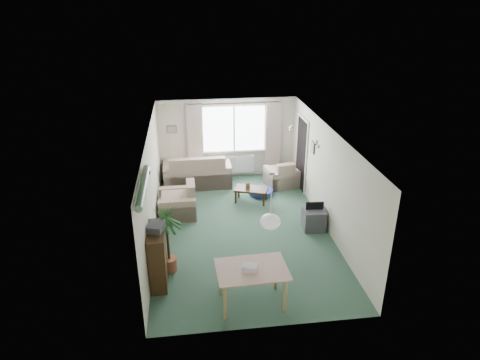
{
  "coord_description": "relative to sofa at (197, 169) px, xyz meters",
  "views": [
    {
      "loc": [
        -1.16,
        -8.72,
        5.16
      ],
      "look_at": [
        0.0,
        0.3,
        1.15
      ],
      "focal_mm": 32.0,
      "sensor_mm": 36.0,
      "label": 1
    }
  ],
  "objects": [
    {
      "name": "hifi_box",
      "position": [
        -0.9,
        -4.5,
        0.72
      ],
      "size": [
        0.37,
        0.41,
        0.14
      ],
      "primitive_type": "cube",
      "rotation": [
        0.0,
        0.0,
        -0.28
      ],
      "color": "#37373C",
      "rests_on": "bookshelf"
    },
    {
      "name": "ground",
      "position": [
        0.93,
        -2.75,
        -0.48
      ],
      "size": [
        6.5,
        6.5,
        0.0
      ],
      "primitive_type": "plane",
      "color": "#2D4B3B"
    },
    {
      "name": "pet_bed",
      "position": [
        1.72,
        -0.88,
        -0.41
      ],
      "size": [
        0.77,
        0.77,
        0.13
      ],
      "primitive_type": "cylinder",
      "rotation": [
        0.0,
        0.0,
        -0.16
      ],
      "color": "#22449C",
      "rests_on": "ground"
    },
    {
      "name": "bauble_cluster_b",
      "position": [
        2.53,
        -3.05,
        1.74
      ],
      "size": [
        0.2,
        0.2,
        0.2
      ],
      "primitive_type": "sphere",
      "color": "silver"
    },
    {
      "name": "bookshelf",
      "position": [
        -0.91,
        -4.49,
        0.09
      ],
      "size": [
        0.33,
        0.93,
        1.13
      ],
      "primitive_type": "cube",
      "rotation": [
        0.0,
        0.0,
        0.02
      ],
      "color": "black",
      "rests_on": "ground"
    },
    {
      "name": "coffee_table",
      "position": [
        1.37,
        -1.31,
        -0.29
      ],
      "size": [
        0.96,
        0.73,
        0.38
      ],
      "primitive_type": "cube",
      "rotation": [
        0.0,
        0.0,
        -0.33
      ],
      "color": "black",
      "rests_on": "ground"
    },
    {
      "name": "houseplant",
      "position": [
        -0.72,
        -4.16,
        0.28
      ],
      "size": [
        0.82,
        0.82,
        1.51
      ],
      "primitive_type": "cylinder",
      "rotation": [
        0.0,
        0.0,
        0.33
      ],
      "color": "#1C532B",
      "rests_on": "ground"
    },
    {
      "name": "curtain_left",
      "position": [
        -0.02,
        0.38,
        0.79
      ],
      "size": [
        0.45,
        0.08,
        2.0
      ],
      "primitive_type": "cube",
      "color": "beige"
    },
    {
      "name": "curtain_right",
      "position": [
        2.28,
        0.38,
        0.79
      ],
      "size": [
        0.45,
        0.08,
        2.0
      ],
      "primitive_type": "cube",
      "color": "beige"
    },
    {
      "name": "armchair_left",
      "position": [
        -0.57,
        -1.8,
        -0.05
      ],
      "size": [
        0.92,
        0.97,
        0.86
      ],
      "primitive_type": "cube",
      "rotation": [
        0.0,
        0.0,
        -1.56
      ],
      "color": "beige",
      "rests_on": "ground"
    },
    {
      "name": "gift_box",
      "position": [
        0.72,
        -5.39,
        0.3
      ],
      "size": [
        0.29,
        0.25,
        0.12
      ],
      "primitive_type": "cube",
      "rotation": [
        0.0,
        0.0,
        -0.31
      ],
      "color": "silver",
      "rests_on": "dining_table"
    },
    {
      "name": "armchair_corner",
      "position": [
        2.41,
        -0.36,
        -0.1
      ],
      "size": [
        0.97,
        0.93,
        0.76
      ],
      "primitive_type": "cube",
      "rotation": [
        0.0,
        0.0,
        3.31
      ],
      "color": "beige",
      "rests_on": "ground"
    },
    {
      "name": "wall_picture_right",
      "position": [
        2.91,
        -1.55,
        1.07
      ],
      "size": [
        0.03,
        0.24,
        0.3
      ],
      "primitive_type": "cube",
      "color": "brown"
    },
    {
      "name": "bauble_cluster_a",
      "position": [
        2.23,
        -1.85,
        1.74
      ],
      "size": [
        0.2,
        0.2,
        0.2
      ],
      "primitive_type": "sphere",
      "color": "silver"
    },
    {
      "name": "tv_cube",
      "position": [
        2.63,
        -2.89,
        -0.23
      ],
      "size": [
        0.54,
        0.59,
        0.5
      ],
      "primitive_type": "cube",
      "rotation": [
        0.0,
        0.0,
        -0.08
      ],
      "color": "#303034",
      "rests_on": "ground"
    },
    {
      "name": "tinsel_garland",
      "position": [
        -0.99,
        -5.05,
        1.8
      ],
      "size": [
        1.6,
        1.6,
        0.12
      ],
      "primitive_type": "cylinder",
      "color": "#196626"
    },
    {
      "name": "sofa",
      "position": [
        0.0,
        0.0,
        0.0
      ],
      "size": [
        1.93,
        1.04,
        0.96
      ],
      "primitive_type": "cube",
      "rotation": [
        0.0,
        0.0,
        3.15
      ],
      "color": "#BEB68F",
      "rests_on": "ground"
    },
    {
      "name": "window",
      "position": [
        1.13,
        0.48,
        1.02
      ],
      "size": [
        1.8,
        0.03,
        1.3
      ],
      "primitive_type": "cube",
      "color": "white"
    },
    {
      "name": "doorway",
      "position": [
        2.92,
        -0.55,
        0.52
      ],
      "size": [
        0.03,
        0.95,
        2.0
      ],
      "primitive_type": "cube",
      "color": "black"
    },
    {
      "name": "radiator",
      "position": [
        1.13,
        0.44,
        -0.08
      ],
      "size": [
        1.2,
        0.1,
        0.55
      ],
      "primitive_type": "cube",
      "color": "white"
    },
    {
      "name": "wall_picture_back",
      "position": [
        -0.67,
        0.48,
        1.07
      ],
      "size": [
        0.28,
        0.03,
        0.22
      ],
      "primitive_type": "cube",
      "color": "brown"
    },
    {
      "name": "photo_frame",
      "position": [
        1.29,
        -1.31,
        -0.01
      ],
      "size": [
        0.12,
        0.04,
        0.16
      ],
      "primitive_type": "cube",
      "rotation": [
        0.0,
        0.0,
        0.2
      ],
      "color": "brown",
      "rests_on": "coffee_table"
    },
    {
      "name": "pendant_lamp",
      "position": [
        1.13,
        -5.05,
        1.0
      ],
      "size": [
        0.36,
        0.36,
        0.36
      ],
      "primitive_type": "sphere",
      "color": "white"
    },
    {
      "name": "dining_table",
      "position": [
        0.77,
        -5.35,
        -0.12
      ],
      "size": [
        1.18,
        0.81,
        0.72
      ],
      "primitive_type": "cube",
      "rotation": [
        0.0,
        0.0,
        0.04
      ],
      "color": "tan",
      "rests_on": "ground"
    },
    {
      "name": "curtain_rod",
      "position": [
        1.13,
        0.4,
        1.79
      ],
      "size": [
        2.6,
        0.03,
        0.03
      ],
      "primitive_type": "cube",
      "color": "black"
    }
  ]
}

